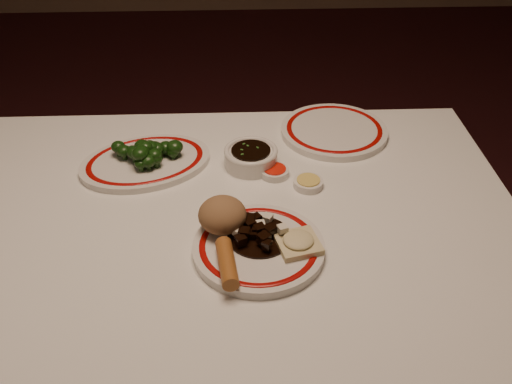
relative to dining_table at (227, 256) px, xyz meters
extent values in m
cube|color=white|center=(0.00, 0.00, 0.07)|extent=(1.20, 0.90, 0.04)
cylinder|color=black|center=(-0.54, 0.39, -0.30)|extent=(0.06, 0.06, 0.71)
cylinder|color=black|center=(0.54, 0.39, -0.30)|extent=(0.06, 0.06, 0.71)
cylinder|color=silver|center=(0.06, -0.09, 0.10)|extent=(0.25, 0.25, 0.02)
torus|color=#920A07|center=(0.06, -0.09, 0.11)|extent=(0.21, 0.21, 0.00)
ellipsoid|color=#8E6643|center=(0.00, -0.04, 0.14)|extent=(0.09, 0.09, 0.07)
cylinder|color=#A36028|center=(0.00, -0.15, 0.12)|extent=(0.04, 0.11, 0.03)
cube|color=beige|center=(0.13, -0.10, 0.12)|extent=(0.09, 0.09, 0.01)
ellipsoid|color=beige|center=(0.13, -0.10, 0.12)|extent=(0.06, 0.06, 0.02)
cylinder|color=black|center=(0.06, -0.07, 0.11)|extent=(0.12, 0.12, 0.00)
cube|color=black|center=(0.05, -0.08, 0.12)|extent=(0.02, 0.02, 0.02)
cube|color=black|center=(0.05, -0.04, 0.13)|extent=(0.02, 0.02, 0.02)
cube|color=black|center=(0.07, -0.07, 0.12)|extent=(0.02, 0.02, 0.01)
cube|color=black|center=(0.08, -0.08, 0.12)|extent=(0.02, 0.02, 0.02)
cube|color=black|center=(0.08, -0.08, 0.12)|extent=(0.02, 0.02, 0.01)
cube|color=black|center=(0.08, -0.11, 0.13)|extent=(0.02, 0.02, 0.02)
cube|color=black|center=(0.03, -0.05, 0.13)|extent=(0.02, 0.02, 0.02)
cube|color=black|center=(0.08, -0.07, 0.13)|extent=(0.03, 0.03, 0.02)
cube|color=black|center=(0.06, -0.07, 0.12)|extent=(0.02, 0.02, 0.02)
cube|color=black|center=(0.03, -0.10, 0.13)|extent=(0.02, 0.02, 0.02)
cube|color=black|center=(0.06, -0.07, 0.13)|extent=(0.03, 0.03, 0.02)
cube|color=black|center=(0.05, -0.06, 0.13)|extent=(0.03, 0.03, 0.02)
cube|color=black|center=(0.07, -0.10, 0.13)|extent=(0.03, 0.03, 0.02)
cube|color=black|center=(0.06, -0.03, 0.12)|extent=(0.02, 0.02, 0.02)
cube|color=black|center=(0.04, -0.08, 0.13)|extent=(0.02, 0.02, 0.02)
cube|color=beige|center=(0.07, -0.06, 0.13)|extent=(0.02, 0.02, 0.01)
cube|color=beige|center=(0.03, -0.08, 0.13)|extent=(0.02, 0.02, 0.01)
cube|color=beige|center=(0.08, -0.03, 0.12)|extent=(0.02, 0.02, 0.01)
cube|color=beige|center=(0.11, -0.08, 0.13)|extent=(0.02, 0.02, 0.01)
torus|color=#920A07|center=(-0.18, 0.21, 0.11)|extent=(0.33, 0.33, 0.00)
cylinder|color=#23471C|center=(-0.18, 0.16, 0.11)|extent=(0.01, 0.01, 0.01)
ellipsoid|color=#13360D|center=(-0.18, 0.16, 0.13)|extent=(0.03, 0.03, 0.02)
cylinder|color=#23471C|center=(-0.16, 0.18, 0.11)|extent=(0.01, 0.01, 0.01)
ellipsoid|color=#13360D|center=(-0.16, 0.18, 0.13)|extent=(0.03, 0.03, 0.03)
cylinder|color=#23471C|center=(-0.24, 0.23, 0.11)|extent=(0.01, 0.01, 0.01)
ellipsoid|color=#13360D|center=(-0.24, 0.23, 0.13)|extent=(0.03, 0.03, 0.03)
cylinder|color=#23471C|center=(-0.11, 0.22, 0.11)|extent=(0.01, 0.01, 0.01)
ellipsoid|color=#13360D|center=(-0.11, 0.22, 0.13)|extent=(0.04, 0.04, 0.03)
cylinder|color=#23471C|center=(-0.18, 0.21, 0.11)|extent=(0.01, 0.01, 0.01)
ellipsoid|color=#13360D|center=(-0.18, 0.21, 0.13)|extent=(0.04, 0.04, 0.03)
cylinder|color=#23471C|center=(-0.13, 0.23, 0.11)|extent=(0.01, 0.01, 0.01)
ellipsoid|color=#13360D|center=(-0.13, 0.23, 0.13)|extent=(0.03, 0.03, 0.03)
cylinder|color=#23471C|center=(-0.15, 0.18, 0.11)|extent=(0.01, 0.01, 0.01)
ellipsoid|color=#13360D|center=(-0.15, 0.18, 0.13)|extent=(0.03, 0.03, 0.02)
cylinder|color=#23471C|center=(-0.17, 0.19, 0.11)|extent=(0.01, 0.01, 0.01)
ellipsoid|color=#13360D|center=(-0.17, 0.19, 0.13)|extent=(0.03, 0.03, 0.02)
cylinder|color=#23471C|center=(-0.16, 0.22, 0.11)|extent=(0.01, 0.01, 0.01)
ellipsoid|color=#13360D|center=(-0.16, 0.22, 0.13)|extent=(0.04, 0.04, 0.03)
cylinder|color=#23471C|center=(-0.23, 0.21, 0.11)|extent=(0.01, 0.01, 0.01)
ellipsoid|color=#13360D|center=(-0.23, 0.21, 0.13)|extent=(0.03, 0.03, 0.03)
cylinder|color=#23471C|center=(-0.15, 0.21, 0.11)|extent=(0.01, 0.01, 0.02)
ellipsoid|color=#13360D|center=(-0.15, 0.21, 0.13)|extent=(0.03, 0.03, 0.03)
cylinder|color=#23471C|center=(-0.21, 0.21, 0.11)|extent=(0.01, 0.01, 0.02)
ellipsoid|color=#13360D|center=(-0.21, 0.21, 0.13)|extent=(0.03, 0.03, 0.02)
cylinder|color=#23471C|center=(-0.19, 0.23, 0.11)|extent=(0.01, 0.01, 0.01)
ellipsoid|color=#13360D|center=(-0.19, 0.23, 0.13)|extent=(0.03, 0.03, 0.02)
cylinder|color=#23471C|center=(-0.19, 0.20, 0.11)|extent=(0.01, 0.01, 0.01)
ellipsoid|color=#13360D|center=(-0.19, 0.20, 0.13)|extent=(0.03, 0.03, 0.03)
cylinder|color=#23471C|center=(-0.12, 0.21, 0.11)|extent=(0.01, 0.01, 0.01)
ellipsoid|color=#13360D|center=(-0.12, 0.21, 0.12)|extent=(0.03, 0.03, 0.02)
cylinder|color=#23471C|center=(-0.16, 0.22, 0.11)|extent=(0.01, 0.01, 0.01)
ellipsoid|color=#13360D|center=(-0.16, 0.22, 0.13)|extent=(0.03, 0.03, 0.02)
cylinder|color=#23471C|center=(-0.17, 0.17, 0.11)|extent=(0.01, 0.01, 0.01)
ellipsoid|color=#13360D|center=(-0.17, 0.17, 0.13)|extent=(0.04, 0.04, 0.03)
cylinder|color=#23471C|center=(-0.20, 0.20, 0.11)|extent=(0.01, 0.01, 0.02)
ellipsoid|color=#13360D|center=(-0.20, 0.20, 0.13)|extent=(0.03, 0.03, 0.03)
ellipsoid|color=#13360D|center=(-0.17, 0.20, 0.15)|extent=(0.03, 0.03, 0.03)
ellipsoid|color=#13360D|center=(-0.19, 0.18, 0.14)|extent=(0.03, 0.03, 0.02)
ellipsoid|color=#13360D|center=(-0.18, 0.21, 0.14)|extent=(0.03, 0.03, 0.03)
ellipsoid|color=#13360D|center=(-0.18, 0.17, 0.14)|extent=(0.04, 0.04, 0.03)
ellipsoid|color=#13360D|center=(-0.18, 0.20, 0.15)|extent=(0.03, 0.03, 0.02)
ellipsoid|color=#13360D|center=(-0.15, 0.18, 0.14)|extent=(0.03, 0.03, 0.03)
ellipsoid|color=#13360D|center=(-0.16, 0.21, 0.14)|extent=(0.03, 0.03, 0.03)
ellipsoid|color=#13360D|center=(-0.17, 0.21, 0.14)|extent=(0.03, 0.03, 0.02)
ellipsoid|color=#13360D|center=(-0.18, 0.18, 0.15)|extent=(0.03, 0.03, 0.03)
cylinder|color=silver|center=(0.06, 0.20, 0.11)|extent=(0.12, 0.12, 0.04)
cylinder|color=black|center=(0.06, 0.20, 0.13)|extent=(0.09, 0.09, 0.00)
cylinder|color=silver|center=(0.11, 0.16, 0.10)|extent=(0.06, 0.06, 0.02)
cylinder|color=red|center=(0.11, 0.16, 0.11)|extent=(0.05, 0.05, 0.00)
cylinder|color=silver|center=(0.18, 0.11, 0.10)|extent=(0.06, 0.06, 0.02)
cylinder|color=#DBC15A|center=(0.18, 0.11, 0.11)|extent=(0.05, 0.05, 0.00)
cylinder|color=silver|center=(0.27, 0.33, 0.10)|extent=(0.26, 0.26, 0.02)
torus|color=#920A07|center=(0.27, 0.33, 0.11)|extent=(0.23, 0.23, 0.00)
camera|label=1|loc=(0.02, -0.88, 0.81)|focal=40.00mm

